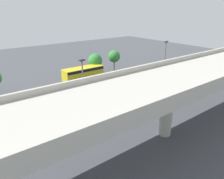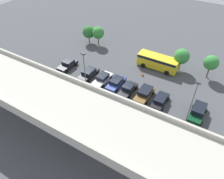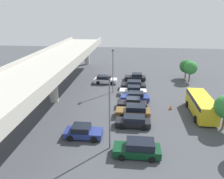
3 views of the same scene
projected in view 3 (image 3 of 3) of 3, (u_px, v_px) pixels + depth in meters
The scene contains 18 objects.
ground_plane at pixel (129, 104), 34.10m from camera, with size 109.92×109.92×0.00m, color #424449.
highway_overpass at pixel (51, 65), 33.14m from camera, with size 52.63×7.90×7.19m.
parked_car_0 at pixel (138, 148), 21.80m from camera, with size 2.20×4.73×1.70m.
parked_car_1 at pixel (83, 132), 25.00m from camera, with size 2.20×4.32×1.50m.
parked_car_2 at pixel (133, 121), 27.31m from camera, with size 2.00×4.37×1.43m.
parked_car_3 at pixel (134, 111), 29.91m from camera, with size 2.21×4.65×1.65m.
parked_car_4 at pixel (132, 103), 32.70m from camera, with size 2.04×4.37×1.55m.
parked_car_5 at pixel (135, 97), 35.10m from camera, with size 2.10×4.53×1.49m.
parked_car_6 at pixel (133, 91), 37.58m from camera, with size 2.07×4.60×1.59m.
parked_car_7 at pixel (134, 85), 40.47m from camera, with size 2.14×4.60×1.57m.
parked_car_8 at pixel (105, 80), 43.53m from camera, with size 2.10×4.50×1.58m.
parked_car_9 at pixel (136, 77), 45.48m from camera, with size 2.20×4.34×1.48m.
shuttle_bus at pixel (201, 104), 30.21m from camera, with size 7.85×2.82×2.57m.
lamp_post_near_aisle at pixel (113, 68), 37.49m from camera, with size 0.70×0.35×7.61m.
lamp_post_mid_lot at pixel (110, 107), 21.65m from camera, with size 0.70×0.35×8.07m.
tree_front_right at pixel (190, 68), 43.73m from camera, with size 2.70×2.70×4.28m.
tree_front_far_right at pixel (186, 66), 46.13m from camera, with size 2.81×2.81×4.05m.
traffic_cone at pixel (171, 107), 32.16m from camera, with size 0.44×0.44×0.70m.
Camera 3 is at (-31.36, -0.43, 13.82)m, focal length 35.00 mm.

